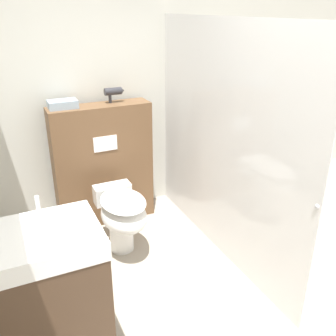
# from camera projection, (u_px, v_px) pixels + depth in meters

# --- Properties ---
(wall_back) EXTENTS (8.00, 0.06, 2.50)m
(wall_back) POSITION_uv_depth(u_px,v_px,m) (125.00, 90.00, 3.67)
(wall_back) COLOR silver
(wall_back) RESTS_ON ground_plane
(partition_panel) EXTENTS (0.94, 0.26, 1.18)m
(partition_panel) POSITION_uv_depth(u_px,v_px,m) (103.00, 165.00, 3.63)
(partition_panel) COLOR brown
(partition_panel) RESTS_ON ground_plane
(shower_glass) EXTENTS (0.04, 2.15, 1.94)m
(shower_glass) POSITION_uv_depth(u_px,v_px,m) (221.00, 145.00, 3.03)
(shower_glass) COLOR silver
(shower_glass) RESTS_ON ground_plane
(toilet) EXTENTS (0.37, 0.63, 0.54)m
(toilet) POSITION_uv_depth(u_px,v_px,m) (122.00, 215.00, 3.19)
(toilet) COLOR white
(toilet) RESTS_ON ground_plane
(sink_vanity) EXTENTS (0.57, 0.49, 1.09)m
(sink_vanity) POSITION_uv_depth(u_px,v_px,m) (55.00, 302.00, 2.10)
(sink_vanity) COLOR #473323
(sink_vanity) RESTS_ON ground_plane
(hair_drier) EXTENTS (0.19, 0.07, 0.14)m
(hair_drier) POSITION_uv_depth(u_px,v_px,m) (114.00, 92.00, 3.44)
(hair_drier) COLOR #2D2D33
(hair_drier) RESTS_ON partition_panel
(folded_towel) EXTENTS (0.25, 0.17, 0.07)m
(folded_towel) POSITION_uv_depth(u_px,v_px,m) (63.00, 104.00, 3.27)
(folded_towel) COLOR #8C9EAD
(folded_towel) RESTS_ON partition_panel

